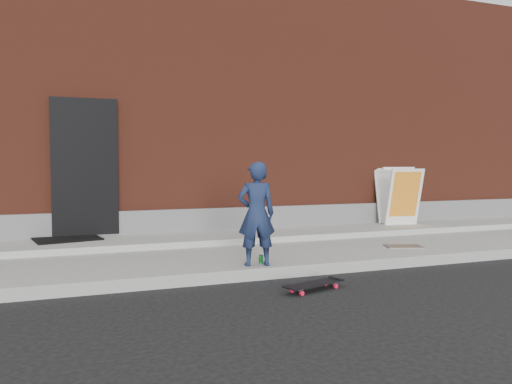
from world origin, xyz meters
name	(u,v)px	position (x,y,z in m)	size (l,w,h in m)	color
ground	(306,277)	(0.00, 0.00, 0.00)	(80.00, 80.00, 0.00)	black
sidewalk	(264,252)	(0.00, 1.50, 0.07)	(20.00, 3.00, 0.15)	gray
apron	(245,236)	(0.00, 2.40, 0.20)	(20.00, 1.20, 0.10)	gray
building	(187,123)	(0.00, 6.99, 2.50)	(20.00, 8.10, 5.00)	#5D2619
child	(256,214)	(-0.61, 0.20, 0.81)	(0.48, 0.32, 1.33)	#182343
skateboard	(314,284)	(-0.23, -0.67, 0.07)	(0.79, 0.41, 0.09)	red
pizza_sign	(399,196)	(3.30, 2.57, 0.82)	(0.78, 0.89, 1.14)	white
soda_can	(261,259)	(-0.51, 0.31, 0.20)	(0.06, 0.06, 0.11)	#1C8C34
doormat	(67,239)	(-2.90, 2.70, 0.26)	(0.96, 0.78, 0.03)	black
utility_plate	(404,246)	(2.05, 0.73, 0.16)	(0.56, 0.36, 0.02)	#5A5A5F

